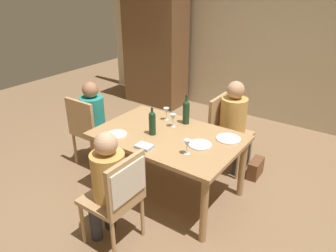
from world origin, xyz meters
TOP-DOWN VIEW (x-y plane):
  - ground_plane at (0.00, 0.00)m, footprint 10.00×10.00m
  - rear_room_partition at (0.00, 2.69)m, footprint 6.40×0.12m
  - armoire_cabinet at (-1.86, 2.24)m, footprint 1.18×0.62m
  - dining_table at (0.00, 0.00)m, footprint 1.51×0.98m
  - chair_left_end at (-1.14, -0.09)m, footprint 0.44×0.44m
  - chair_near at (0.12, -0.87)m, footprint 0.46×0.44m
  - chair_far_right at (0.25, 0.87)m, footprint 0.44×0.44m
  - person_woman_host at (-1.14, 0.03)m, footprint 0.29×0.33m
  - person_man_bearded at (-0.03, -0.87)m, footprint 0.34×0.29m
  - person_man_guest at (0.37, 0.87)m, footprint 0.36×0.31m
  - wine_bottle_tall_green at (-0.14, -0.08)m, footprint 0.07×0.07m
  - wine_bottle_dark_red at (0.00, 0.35)m, footprint 0.08×0.08m
  - wine_glass_near_left at (0.37, -0.23)m, footprint 0.07×0.07m
  - wine_glass_centre at (-0.23, 0.30)m, footprint 0.07×0.07m
  - wine_glass_near_right at (-0.07, 0.19)m, footprint 0.07×0.07m
  - dinner_plate_host at (-0.43, -0.32)m, footprint 0.22×0.22m
  - dinner_plate_guest_left at (0.39, -0.01)m, footprint 0.23×0.23m
  - dinner_plate_guest_right at (0.56, 0.27)m, footprint 0.25×0.25m
  - folded_napkin at (-0.03, -0.36)m, footprint 0.16×0.13m
  - handbag at (0.69, 0.87)m, footprint 0.13×0.28m

SIDE VIEW (x-z plane):
  - ground_plane at x=0.00m, z-range 0.00..0.00m
  - handbag at x=0.69m, z-range 0.00..0.22m
  - chair_left_end at x=-1.14m, z-range 0.07..0.99m
  - chair_far_right at x=0.25m, z-range 0.07..0.99m
  - chair_near at x=0.12m, z-range 0.13..1.05m
  - person_woman_host at x=-1.14m, z-range 0.09..1.18m
  - dining_table at x=0.00m, z-range 0.28..1.00m
  - person_man_bearded at x=-0.03m, z-range 0.09..1.19m
  - person_man_guest at x=0.37m, z-range 0.09..1.23m
  - dinner_plate_host at x=-0.43m, z-range 0.73..0.74m
  - dinner_plate_guest_left at x=0.39m, z-range 0.73..0.74m
  - dinner_plate_guest_right at x=0.56m, z-range 0.73..0.74m
  - folded_napkin at x=-0.03m, z-range 0.73..0.76m
  - wine_glass_near_left at x=0.37m, z-range 0.76..0.91m
  - wine_glass_centre at x=-0.23m, z-range 0.76..0.91m
  - wine_glass_near_right at x=-0.07m, z-range 0.76..0.91m
  - wine_bottle_tall_green at x=-0.14m, z-range 0.71..1.01m
  - wine_bottle_dark_red at x=0.00m, z-range 0.70..1.04m
  - armoire_cabinet at x=-1.86m, z-range 0.01..2.19m
  - rear_room_partition at x=0.00m, z-range 0.00..2.70m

